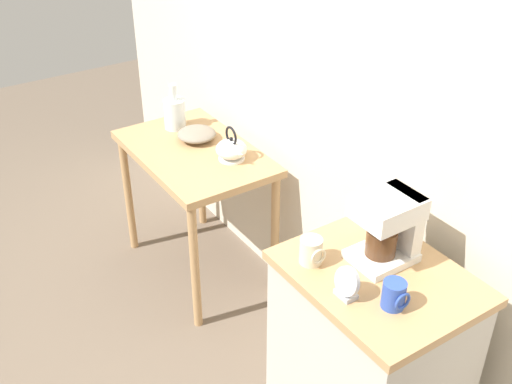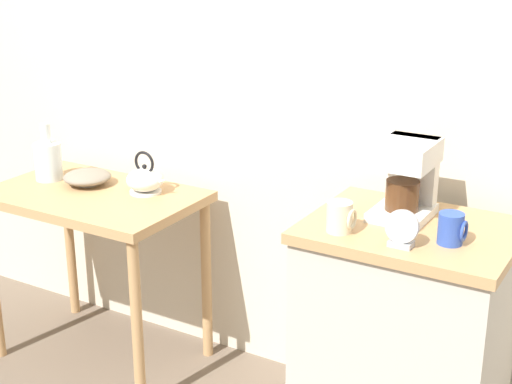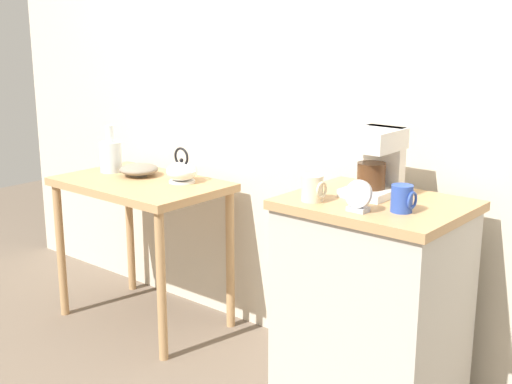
% 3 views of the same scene
% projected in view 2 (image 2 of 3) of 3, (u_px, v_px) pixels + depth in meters
% --- Properties ---
extents(back_wall, '(4.40, 0.10, 2.80)m').
position_uv_depth(back_wall, '(301.00, 40.00, 2.89)').
color(back_wall, beige).
rests_on(back_wall, ground_plane).
extents(wooden_table, '(0.87, 0.55, 0.77)m').
position_uv_depth(wooden_table, '(95.00, 216.00, 3.18)').
color(wooden_table, tan).
rests_on(wooden_table, ground_plane).
extents(kitchen_counter, '(0.67, 0.53, 0.90)m').
position_uv_depth(kitchen_counter, '(403.00, 348.00, 2.58)').
color(kitchen_counter, '#BCB7AD').
rests_on(kitchen_counter, ground_plane).
extents(bowl_stoneware, '(0.20, 0.20, 0.06)m').
position_uv_depth(bowl_stoneware, '(87.00, 177.00, 3.23)').
color(bowl_stoneware, gray).
rests_on(bowl_stoneware, wooden_table).
extents(teakettle, '(0.19, 0.15, 0.18)m').
position_uv_depth(teakettle, '(145.00, 180.00, 3.12)').
color(teakettle, white).
rests_on(teakettle, wooden_table).
extents(glass_carafe_vase, '(0.12, 0.12, 0.25)m').
position_uv_depth(glass_carafe_vase, '(48.00, 160.00, 3.28)').
color(glass_carafe_vase, silver).
rests_on(glass_carafe_vase, wooden_table).
extents(coffee_maker, '(0.18, 0.22, 0.26)m').
position_uv_depth(coffee_maker, '(407.00, 175.00, 2.48)').
color(coffee_maker, white).
rests_on(coffee_maker, kitchen_counter).
extents(mug_blue, '(0.08, 0.08, 0.10)m').
position_uv_depth(mug_blue, '(452.00, 229.00, 2.28)').
color(mug_blue, '#2D4CAD').
rests_on(mug_blue, kitchen_counter).
extents(mug_small_cream, '(0.09, 0.08, 0.10)m').
position_uv_depth(mug_small_cream, '(340.00, 217.00, 2.38)').
color(mug_small_cream, beige).
rests_on(mug_small_cream, kitchen_counter).
extents(table_clock, '(0.10, 0.05, 0.12)m').
position_uv_depth(table_clock, '(402.00, 230.00, 2.26)').
color(table_clock, '#B2B5BA').
rests_on(table_clock, kitchen_counter).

